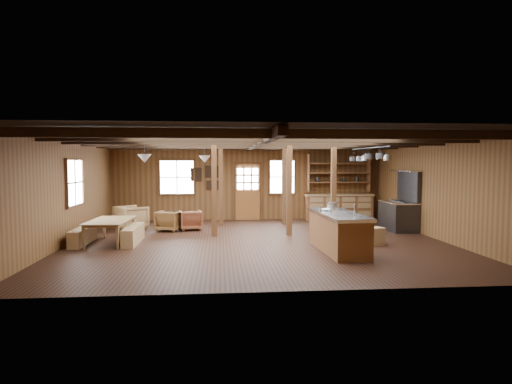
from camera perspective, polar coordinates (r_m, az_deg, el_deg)
room at (r=11.49m, az=0.34°, el=0.25°), size 10.04×9.04×2.84m
ceiling_joists at (r=11.65m, az=0.26°, el=6.60°), size 9.80×8.82×0.18m
timber_posts at (r=13.61m, az=1.72°, el=0.83°), size 3.95×2.35×2.80m
back_door at (r=15.95m, az=-1.12°, el=-0.57°), size 1.02×0.08×2.15m
window_back_left at (r=15.96m, az=-10.49°, el=1.95°), size 1.32×0.06×1.32m
window_back_right at (r=16.06m, az=3.51°, el=2.02°), size 1.02×0.06×1.32m
window_left at (r=12.55m, az=-23.06°, el=1.16°), size 0.14×1.24×1.32m
notice_boards at (r=15.88m, az=-6.53°, el=2.12°), size 1.08×0.03×0.90m
back_counter at (r=16.31m, az=10.94°, el=-1.53°), size 2.55×0.60×2.45m
pendant_lamps at (r=12.47m, az=-10.47°, el=4.39°), size 1.86×2.36×0.66m
pot_rack at (r=12.49m, az=14.73°, el=4.54°), size 0.37×3.00×0.40m
kitchen_island at (r=10.53m, az=10.91°, el=-5.22°), size 0.98×2.53×1.20m
step_stool at (r=11.61m, az=15.50°, el=-5.70°), size 0.61×0.53×0.45m
commercial_range at (r=14.30m, az=18.63°, el=-2.36°), size 0.80×1.54×1.91m
dining_table at (r=11.99m, az=-18.68°, el=-5.03°), size 1.08×1.83×0.63m
bench_wall at (r=12.20m, az=-22.11°, el=-5.43°), size 0.29×1.57×0.43m
bench_aisle at (r=11.88m, az=-16.04°, el=-5.48°), size 0.31×1.65×0.45m
armchair_a at (r=13.75m, az=-8.73°, el=-3.73°), size 0.80×0.81×0.63m
armchair_b at (r=13.66m, az=-11.58°, el=-3.80°), size 0.84×0.85×0.64m
armchair_c at (r=14.14m, az=-16.29°, el=-3.33°), size 1.19×1.19×0.78m
counter_pot at (r=11.44m, az=10.09°, el=-1.74°), size 0.27×0.27×0.16m
bowl at (r=10.75m, az=9.30°, el=-2.37°), size 0.25×0.25×0.06m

